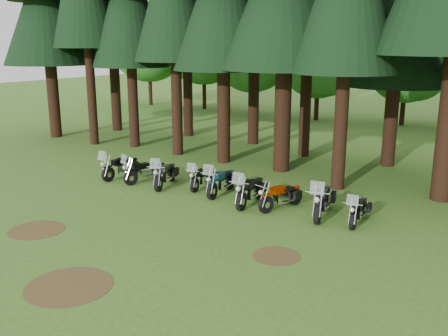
{
  "coord_description": "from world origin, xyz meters",
  "views": [
    {
      "loc": [
        10.56,
        -11.38,
        5.96
      ],
      "look_at": [
        -0.27,
        5.0,
        1.0
      ],
      "focal_mm": 40.0,
      "sensor_mm": 36.0,
      "label": 1
    }
  ],
  "objects": [
    {
      "name": "motorcycle_1",
      "position": [
        -3.92,
        4.29,
        0.46
      ],
      "size": [
        0.87,
        2.18,
        1.39
      ],
      "rotation": [
        0.0,
        0.0,
        -0.28
      ],
      "color": "black",
      "rests_on": "ground"
    },
    {
      "name": "motorcycle_3",
      "position": [
        -1.32,
        4.94,
        0.43
      ],
      "size": [
        0.56,
        2.05,
        1.29
      ],
      "rotation": [
        0.0,
        0.0,
        0.15
      ],
      "color": "black",
      "rests_on": "ground"
    },
    {
      "name": "dirt_patch_1",
      "position": [
        4.5,
        0.5,
        0.01
      ],
      "size": [
        1.4,
        1.4,
        0.01
      ],
      "primitive_type": "cylinder",
      "color": "#4C3D1E",
      "rests_on": "ground"
    },
    {
      "name": "decid_4",
      "position": [
        1.58,
        26.32,
        4.37
      ],
      "size": [
        5.93,
        5.76,
        7.41
      ],
      "color": "black",
      "rests_on": "ground"
    },
    {
      "name": "ground",
      "position": [
        0.0,
        0.0,
        0.0
      ],
      "size": [
        120.0,
        120.0,
        0.0
      ],
      "primitive_type": "plane",
      "color": "#396521",
      "rests_on": "ground"
    },
    {
      "name": "motorcycle_5",
      "position": [
        1.47,
        4.16,
        0.5
      ],
      "size": [
        0.6,
        2.39,
        1.5
      ],
      "rotation": [
        0.0,
        0.0,
        0.13
      ],
      "color": "black",
      "rests_on": "ground"
    },
    {
      "name": "motorcycle_4",
      "position": [
        -0.17,
        4.65,
        0.49
      ],
      "size": [
        0.58,
        2.34,
        1.47
      ],
      "rotation": [
        0.0,
        0.0,
        0.12
      ],
      "color": "black",
      "rests_on": "ground"
    },
    {
      "name": "decid_0",
      "position": [
        -22.1,
        25.26,
        5.9
      ],
      "size": [
        8.0,
        7.78,
        10.0
      ],
      "color": "black",
      "rests_on": "ground"
    },
    {
      "name": "dirt_patch_0",
      "position": [
        -3.0,
        -2.0,
        0.01
      ],
      "size": [
        1.8,
        1.8,
        0.01
      ],
      "primitive_type": "cylinder",
      "color": "#4C3D1E",
      "rests_on": "ground"
    },
    {
      "name": "motorcycle_7",
      "position": [
        4.24,
        4.42,
        0.53
      ],
      "size": [
        0.87,
        2.5,
        1.58
      ],
      "rotation": [
        0.0,
        0.0,
        0.23
      ],
      "color": "black",
      "rests_on": "ground"
    },
    {
      "name": "decid_1",
      "position": [
        -15.99,
        25.76,
        5.83
      ],
      "size": [
        7.91,
        7.69,
        9.88
      ],
      "color": "black",
      "rests_on": "ground"
    },
    {
      "name": "motorcycle_2",
      "position": [
        -2.79,
        4.27,
        0.49
      ],
      "size": [
        1.04,
        2.27,
        1.46
      ],
      "rotation": [
        0.0,
        0.0,
        0.34
      ],
      "color": "black",
      "rests_on": "ground"
    },
    {
      "name": "motorcycle_6",
      "position": [
        2.69,
        4.33,
        0.45
      ],
      "size": [
        0.77,
        2.09,
        0.88
      ],
      "rotation": [
        0.0,
        0.0,
        -0.3
      ],
      "color": "black",
      "rests_on": "ground"
    },
    {
      "name": "decid_3",
      "position": [
        -4.71,
        25.13,
        4.51
      ],
      "size": [
        6.12,
        5.95,
        7.65
      ],
      "color": "black",
      "rests_on": "ground"
    },
    {
      "name": "dirt_patch_2",
      "position": [
        1.0,
        -4.0,
        0.01
      ],
      "size": [
        2.2,
        2.2,
        0.01
      ],
      "primitive_type": "cylinder",
      "color": "#4C3D1E",
      "rests_on": "ground"
    },
    {
      "name": "motorcycle_8",
      "position": [
        5.55,
        4.41,
        0.42
      ],
      "size": [
        0.46,
        2.02,
        1.27
      ],
      "rotation": [
        0.0,
        0.0,
        0.09
      ],
      "color": "black",
      "rests_on": "ground"
    },
    {
      "name": "motorcycle_0",
      "position": [
        -5.33,
        4.21,
        0.48
      ],
      "size": [
        0.43,
        2.26,
        1.43
      ],
      "rotation": [
        0.0,
        0.0,
        -0.03
      ],
      "color": "black",
      "rests_on": "ground"
    },
    {
      "name": "decid_2",
      "position": [
        -10.43,
        24.78,
        4.95
      ],
      "size": [
        6.72,
        6.53,
        8.4
      ],
      "color": "black",
      "rests_on": "ground"
    }
  ]
}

